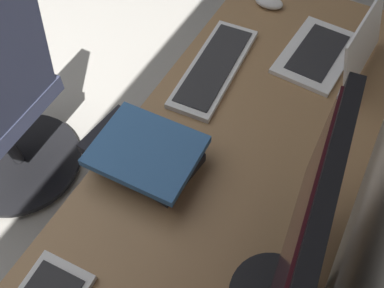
{
  "coord_description": "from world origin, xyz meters",
  "views": [
    {
      "loc": [
        0.6,
        1.78,
        1.67
      ],
      "look_at": [
        0.15,
        1.54,
        0.95
      ],
      "focal_mm": 39.01,
      "sensor_mm": 36.0,
      "label": 1
    }
  ],
  "objects_px": {
    "laptop_leftmost": "(335,50)",
    "keyboard_main": "(214,67)",
    "mouse_main": "(269,2)",
    "book_stack_near": "(144,154)",
    "monitor_primary": "(295,258)"
  },
  "relations": [
    {
      "from": "keyboard_main",
      "to": "monitor_primary",
      "type": "bearing_deg",
      "value": 36.87
    },
    {
      "from": "monitor_primary",
      "to": "mouse_main",
      "type": "xyz_separation_m",
      "value": [
        -0.95,
        -0.4,
        -0.23
      ]
    },
    {
      "from": "monitor_primary",
      "to": "keyboard_main",
      "type": "xyz_separation_m",
      "value": [
        -0.57,
        -0.43,
        -0.24
      ]
    },
    {
      "from": "laptop_leftmost",
      "to": "mouse_main",
      "type": "relative_size",
      "value": 3.17
    },
    {
      "from": "laptop_leftmost",
      "to": "keyboard_main",
      "type": "bearing_deg",
      "value": -56.07
    },
    {
      "from": "monitor_primary",
      "to": "laptop_leftmost",
      "type": "relative_size",
      "value": 1.74
    },
    {
      "from": "mouse_main",
      "to": "keyboard_main",
      "type": "bearing_deg",
      "value": -4.29
    },
    {
      "from": "monitor_primary",
      "to": "keyboard_main",
      "type": "height_order",
      "value": "monitor_primary"
    },
    {
      "from": "mouse_main",
      "to": "book_stack_near",
      "type": "xyz_separation_m",
      "value": [
        0.79,
        -0.03,
        0.03
      ]
    },
    {
      "from": "keyboard_main",
      "to": "mouse_main",
      "type": "height_order",
      "value": "mouse_main"
    },
    {
      "from": "laptop_leftmost",
      "to": "keyboard_main",
      "type": "xyz_separation_m",
      "value": [
        0.21,
        -0.31,
        -0.04
      ]
    },
    {
      "from": "keyboard_main",
      "to": "book_stack_near",
      "type": "relative_size",
      "value": 1.38
    },
    {
      "from": "keyboard_main",
      "to": "book_stack_near",
      "type": "height_order",
      "value": "book_stack_near"
    },
    {
      "from": "monitor_primary",
      "to": "keyboard_main",
      "type": "distance_m",
      "value": 0.75
    },
    {
      "from": "mouse_main",
      "to": "book_stack_near",
      "type": "distance_m",
      "value": 0.79
    }
  ]
}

